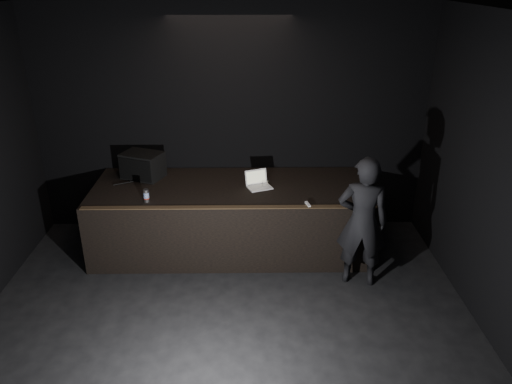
{
  "coord_description": "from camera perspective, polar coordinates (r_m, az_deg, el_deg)",
  "views": [
    {
      "loc": [
        0.28,
        -3.93,
        3.87
      ],
      "look_at": [
        0.36,
        2.3,
        1.1
      ],
      "focal_mm": 35.0,
      "sensor_mm": 36.0,
      "label": 1
    }
  ],
  "objects": [
    {
      "name": "wii_remote",
      "position": [
        6.69,
        5.94,
        -1.41
      ],
      "size": [
        0.07,
        0.16,
        0.03
      ],
      "primitive_type": "cube",
      "rotation": [
        0.0,
        0.0,
        0.19
      ],
      "color": "white",
      "rests_on": "stage_riser"
    },
    {
      "name": "riser_lip",
      "position": [
        6.61,
        -3.13,
        -1.74
      ],
      "size": [
        3.92,
        0.1,
        0.01
      ],
      "primitive_type": "cube",
      "color": "brown",
      "rests_on": "stage_riser"
    },
    {
      "name": "ground",
      "position": [
        5.52,
        -3.72,
        -20.57
      ],
      "size": [
        7.0,
        7.0,
        0.0
      ],
      "primitive_type": "plane",
      "color": "black",
      "rests_on": "ground"
    },
    {
      "name": "stage_riser",
      "position": [
        7.47,
        -2.85,
        -2.88
      ],
      "size": [
        4.0,
        1.5,
        1.0
      ],
      "primitive_type": "cube",
      "color": "black",
      "rests_on": "ground"
    },
    {
      "name": "laptop",
      "position": [
        7.22,
        0.24,
        1.07
      ],
      "size": [
        0.42,
        0.4,
        0.23
      ],
      "rotation": [
        0.0,
        0.0,
        0.37
      ],
      "color": "silver",
      "rests_on": "stage_riser"
    },
    {
      "name": "stage_monitor",
      "position": [
        7.69,
        -12.85,
        2.99
      ],
      "size": [
        0.69,
        0.61,
        0.39
      ],
      "rotation": [
        0.0,
        0.0,
        -0.39
      ],
      "color": "black",
      "rests_on": "stage_riser"
    },
    {
      "name": "plastic_cup",
      "position": [
        7.18,
        0.99,
        0.9
      ],
      "size": [
        0.09,
        0.09,
        0.11
      ],
      "primitive_type": "cylinder",
      "color": "white",
      "rests_on": "stage_riser"
    },
    {
      "name": "cable",
      "position": [
        7.64,
        -13.06,
        1.33
      ],
      "size": [
        0.73,
        0.38,
        0.02
      ],
      "primitive_type": "cylinder",
      "rotation": [
        0.0,
        1.57,
        0.47
      ],
      "color": "black",
      "rests_on": "stage_riser"
    },
    {
      "name": "room_walls",
      "position": [
        4.35,
        -4.42,
        -1.2
      ],
      "size": [
        6.1,
        7.1,
        3.52
      ],
      "color": "black",
      "rests_on": "ground"
    },
    {
      "name": "beer_can",
      "position": [
        6.89,
        -12.43,
        -0.41
      ],
      "size": [
        0.08,
        0.08,
        0.18
      ],
      "color": "silver",
      "rests_on": "stage_riser"
    },
    {
      "name": "person",
      "position": [
        6.6,
        12.05,
        -3.37
      ],
      "size": [
        0.72,
        0.54,
        1.79
      ],
      "primitive_type": "imported",
      "rotation": [
        0.0,
        0.0,
        2.95
      ],
      "color": "black",
      "rests_on": "ground"
    }
  ]
}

